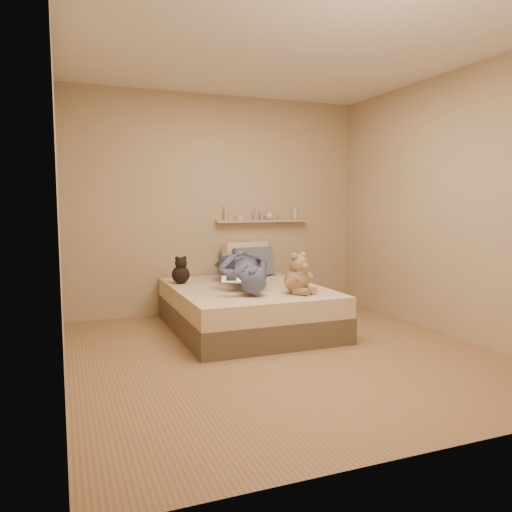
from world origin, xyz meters
name	(u,v)px	position (x,y,z in m)	size (l,w,h in m)	color
room	(284,206)	(0.00, 0.00, 1.30)	(3.80, 3.80, 3.80)	#97764E
bed	(246,308)	(0.00, 0.93, 0.22)	(1.50, 1.90, 0.45)	brown
game_console	(232,279)	(-0.33, 0.44, 0.61)	(0.20, 0.14, 0.06)	#AFB2B6
teddy_bear	(298,277)	(0.33, 0.37, 0.62)	(0.32, 0.33, 0.40)	#8C704D
dark_plush	(181,272)	(-0.59, 1.38, 0.58)	(0.20, 0.20, 0.30)	black
pillow_cream	(246,258)	(0.30, 1.76, 0.65)	(0.55, 0.16, 0.40)	beige
pillow_grey	(253,262)	(0.34, 1.62, 0.62)	(0.50, 0.14, 0.34)	slate
person	(242,267)	(0.00, 1.05, 0.64)	(0.57, 1.57, 0.38)	#4A5474
wall_shelf	(262,221)	(0.55, 1.84, 1.10)	(1.20, 0.12, 0.03)	tan
shelf_bottles	(265,214)	(0.59, 1.84, 1.18)	(0.99, 0.12, 0.18)	silver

